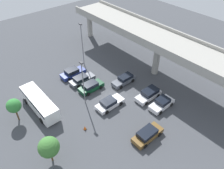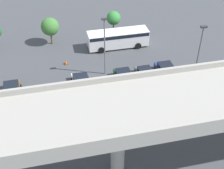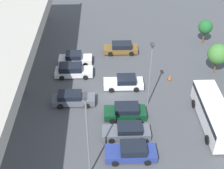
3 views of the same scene
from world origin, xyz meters
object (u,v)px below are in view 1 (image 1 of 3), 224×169
at_px(parked_car_5, 149,94).
at_px(tree_front_left, 14,106).
at_px(parked_car_0, 73,73).
at_px(parked_car_6, 162,103).
at_px(parked_car_2, 91,86).
at_px(tree_front_right, 49,147).
at_px(parked_car_1, 82,79).
at_px(lamp_post_mid_lot, 83,80).
at_px(traffic_cone, 85,128).
at_px(parked_car_7, 147,134).
at_px(lamp_post_near_aisle, 82,42).
at_px(shuttle_bus, 39,102).
at_px(parked_car_4, 110,103).
at_px(parked_car_3, 124,80).

distance_m(parked_car_5, tree_front_left, 21.48).
xyz_separation_m(parked_car_0, parked_car_6, (16.79, 6.35, -0.00)).
xyz_separation_m(parked_car_2, tree_front_right, (8.20, -12.28, 2.10)).
bearing_deg(parked_car_1, parked_car_5, -60.61).
distance_m(lamp_post_mid_lot, traffic_cone, 7.36).
height_order(parked_car_0, parked_car_7, parked_car_0).
xyz_separation_m(parked_car_0, parked_car_5, (13.88, 6.44, 0.03)).
height_order(lamp_post_near_aisle, traffic_cone, lamp_post_near_aisle).
bearing_deg(shuttle_bus, parked_car_4, 52.52).
bearing_deg(parked_car_2, lamp_post_mid_lot, -144.16).
relative_size(parked_car_5, parked_car_7, 1.00).
xyz_separation_m(parked_car_3, parked_car_5, (5.74, 0.39, 0.04)).
bearing_deg(parked_car_1, tree_front_left, -174.05).
height_order(parked_car_6, traffic_cone, parked_car_6).
xyz_separation_m(parked_car_3, shuttle_bus, (-3.84, -15.00, 0.80)).
bearing_deg(parked_car_3, tree_front_right, 17.60).
bearing_deg(parked_car_1, parked_car_7, -91.08).
distance_m(parked_car_3, parked_car_5, 5.75).
bearing_deg(lamp_post_mid_lot, parked_car_1, 150.70).
bearing_deg(parked_car_7, tree_front_right, 155.01).
bearing_deg(parked_car_4, parked_car_7, -90.48).
relative_size(parked_car_3, tree_front_left, 1.19).
distance_m(lamp_post_near_aisle, traffic_cone, 17.95).
height_order(parked_car_0, parked_car_4, parked_car_0).
xyz_separation_m(parked_car_5, parked_car_7, (5.60, -6.55, -0.03)).
bearing_deg(parked_car_7, parked_car_2, 88.77).
relative_size(parked_car_2, traffic_cone, 6.53).
bearing_deg(parked_car_3, parked_car_4, 26.14).
height_order(parked_car_5, lamp_post_near_aisle, lamp_post_near_aisle).
relative_size(parked_car_2, parked_car_5, 0.94).
bearing_deg(parked_car_7, shuttle_bus, 120.20).
distance_m(parked_car_0, shuttle_bus, 9.96).
bearing_deg(parked_car_4, tree_front_right, -167.07).
height_order(parked_car_6, parked_car_7, parked_car_6).
bearing_deg(shuttle_bus, parked_car_3, 75.65).
xyz_separation_m(parked_car_1, shuttle_bus, (1.49, -9.15, 0.87)).
xyz_separation_m(lamp_post_mid_lot, traffic_cone, (4.82, -3.44, -4.36)).
xyz_separation_m(parked_car_3, traffic_cone, (4.32, -12.00, -0.41)).
xyz_separation_m(parked_car_1, tree_front_left, (1.33, -12.79, 2.28)).
bearing_deg(lamp_post_near_aisle, parked_car_3, 12.40).
relative_size(shuttle_bus, tree_front_right, 2.14).
bearing_deg(parked_car_5, parked_car_4, -23.00).
distance_m(parked_car_2, tree_front_left, 13.05).
bearing_deg(lamp_post_near_aisle, tree_front_left, -70.34).
distance_m(parked_car_0, parked_car_6, 17.95).
relative_size(lamp_post_mid_lot, tree_front_right, 1.91).
relative_size(parked_car_4, lamp_post_near_aisle, 0.54).
bearing_deg(parked_car_3, parked_car_1, -42.33).
bearing_deg(parked_car_7, parked_car_0, 89.67).
bearing_deg(traffic_cone, tree_front_left, -141.38).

